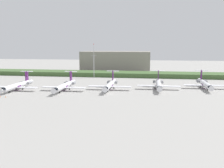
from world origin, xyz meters
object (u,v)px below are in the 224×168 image
(regional_jet_nearest, at_px, (17,85))
(antenna_mast, at_px, (94,64))
(regional_jet_fourth, at_px, (159,84))
(regional_jet_fifth, at_px, (205,84))
(regional_jet_third, at_px, (110,85))
(safety_cone_mid_marker, at_px, (0,96))
(regional_jet_second, at_px, (65,86))
(safety_cone_rear_marker, at_px, (6,97))

(regional_jet_nearest, relative_size, antenna_mast, 1.27)
(regional_jet_fourth, xyz_separation_m, regional_jet_fifth, (25.07, 6.15, 0.00))
(regional_jet_third, xyz_separation_m, regional_jet_fifth, (50.81, 11.39, 0.00))
(regional_jet_fifth, bearing_deg, safety_cone_mid_marker, -158.19)
(regional_jet_second, bearing_deg, safety_cone_rear_marker, -134.08)
(antenna_mast, bearing_deg, regional_jet_fourth, -42.78)
(regional_jet_fourth, xyz_separation_m, safety_cone_rear_marker, (-69.18, -32.90, -2.26))
(regional_jet_nearest, relative_size, regional_jet_fifth, 1.00)
(safety_cone_mid_marker, bearing_deg, regional_jet_second, 41.99)
(regional_jet_nearest, relative_size, safety_cone_mid_marker, 56.36)
(regional_jet_third, xyz_separation_m, antenna_mast, (-19.49, 47.11, 7.59))
(regional_jet_fifth, height_order, safety_cone_mid_marker, regional_jet_fifth)
(regional_jet_fifth, distance_m, safety_cone_rear_marker, 102.05)
(regional_jet_second, bearing_deg, regional_jet_nearest, -172.36)
(regional_jet_fourth, distance_m, antenna_mast, 62.09)
(regional_jet_third, bearing_deg, safety_cone_rear_marker, -147.52)
(regional_jet_third, distance_m, regional_jet_fourth, 26.27)
(regional_jet_fifth, relative_size, antenna_mast, 1.27)
(regional_jet_fifth, xyz_separation_m, antenna_mast, (-70.30, 35.71, 7.59))
(regional_jet_fourth, bearing_deg, regional_jet_second, -166.47)
(regional_jet_second, xyz_separation_m, regional_jet_fourth, (48.66, 11.71, 0.00))
(regional_jet_third, relative_size, antenna_mast, 1.27)
(regional_jet_nearest, distance_m, regional_jet_second, 24.94)
(regional_jet_third, bearing_deg, regional_jet_second, -164.26)
(regional_jet_second, distance_m, safety_cone_rear_marker, 29.58)
(regional_jet_second, height_order, regional_jet_fifth, same)
(regional_jet_second, distance_m, regional_jet_fifth, 75.87)
(regional_jet_third, height_order, antenna_mast, antenna_mast)
(antenna_mast, distance_m, safety_cone_mid_marker, 79.79)
(regional_jet_second, relative_size, regional_jet_fifth, 1.00)
(regional_jet_third, xyz_separation_m, regional_jet_fourth, (25.74, 5.25, 0.00))
(regional_jet_second, xyz_separation_m, safety_cone_rear_marker, (-20.52, -21.19, -2.26))
(regional_jet_second, relative_size, antenna_mast, 1.27)
(regional_jet_nearest, distance_m, antenna_mast, 63.92)
(antenna_mast, bearing_deg, safety_cone_rear_marker, -107.76)
(regional_jet_fifth, bearing_deg, regional_jet_nearest, -167.86)
(regional_jet_second, distance_m, safety_cone_mid_marker, 31.42)
(regional_jet_fourth, bearing_deg, regional_jet_nearest, -168.43)
(antenna_mast, bearing_deg, safety_cone_mid_marker, -109.73)
(safety_cone_rear_marker, bearing_deg, antenna_mast, 72.24)
(safety_cone_mid_marker, bearing_deg, regional_jet_third, 30.68)
(regional_jet_nearest, bearing_deg, regional_jet_fourth, 11.57)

